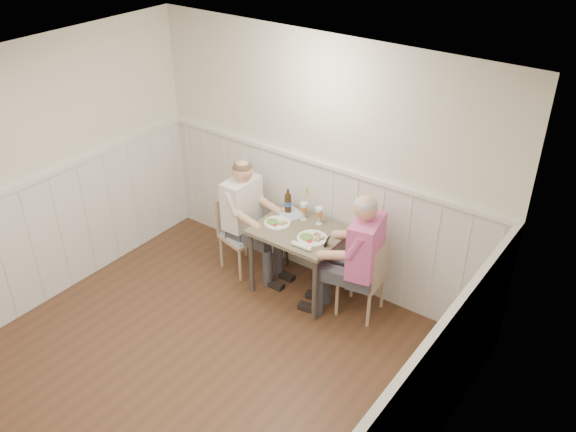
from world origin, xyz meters
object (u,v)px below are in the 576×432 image
(beer_bottle, at_px, (288,202))
(man_in_pink, at_px, (359,269))
(dining_table, at_px, (300,238))
(chair_left, at_px, (239,231))
(grass_vase, at_px, (304,202))
(chair_right, at_px, (366,276))
(diner_cream, at_px, (246,225))

(beer_bottle, bearing_deg, man_in_pink, -13.11)
(dining_table, xyz_separation_m, beer_bottle, (-0.30, 0.21, 0.22))
(dining_table, distance_m, beer_bottle, 0.43)
(man_in_pink, xyz_separation_m, beer_bottle, (-1.01, 0.23, 0.28))
(chair_left, height_order, beer_bottle, beer_bottle)
(man_in_pink, bearing_deg, grass_vase, 161.97)
(chair_left, bearing_deg, grass_vase, 21.89)
(chair_right, relative_size, grass_vase, 2.35)
(beer_bottle, relative_size, grass_vase, 0.73)
(man_in_pink, height_order, beer_bottle, man_in_pink)
(dining_table, xyz_separation_m, diner_cream, (-0.69, -0.02, -0.09))
(chair_right, distance_m, diner_cream, 1.43)
(dining_table, height_order, chair_left, chair_left)
(diner_cream, bearing_deg, beer_bottle, 30.68)
(grass_vase, bearing_deg, beer_bottle, -168.95)
(beer_bottle, bearing_deg, grass_vase, 11.05)
(man_in_pink, distance_m, grass_vase, 0.93)
(dining_table, xyz_separation_m, chair_right, (0.73, 0.08, -0.19))
(chair_right, xyz_separation_m, grass_vase, (-0.85, 0.17, 0.46))
(man_in_pink, height_order, diner_cream, man_in_pink)
(chair_left, bearing_deg, diner_cream, 0.37)
(chair_left, xyz_separation_m, man_in_pink, (1.49, -0.00, 0.13))
(dining_table, distance_m, chair_left, 0.81)
(diner_cream, bearing_deg, man_in_pink, -0.17)
(chair_right, bearing_deg, diner_cream, -175.97)
(chair_left, bearing_deg, chair_right, 3.81)
(chair_right, distance_m, beer_bottle, 1.12)
(chair_left, relative_size, diner_cream, 0.63)
(dining_table, distance_m, chair_right, 0.76)
(chair_right, relative_size, diner_cream, 0.62)
(chair_right, height_order, grass_vase, grass_vase)
(chair_left, relative_size, beer_bottle, 3.23)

